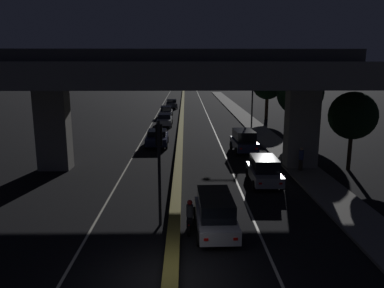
# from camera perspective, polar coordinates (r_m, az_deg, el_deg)

# --- Properties ---
(ground_plane) EXTENTS (200.00, 200.00, 0.00)m
(ground_plane) POSITION_cam_1_polar(r_m,az_deg,el_deg) (13.82, -3.24, -20.25)
(ground_plane) COLOR black
(lane_line_left_inner) EXTENTS (0.12, 126.00, 0.00)m
(lane_line_left_inner) POSITION_cam_1_polar(r_m,az_deg,el_deg) (47.46, -6.24, 2.96)
(lane_line_left_inner) COLOR beige
(lane_line_left_inner) RESTS_ON ground_plane
(lane_line_right_inner) EXTENTS (0.12, 126.00, 0.00)m
(lane_line_right_inner) POSITION_cam_1_polar(r_m,az_deg,el_deg) (47.38, 2.99, 3.00)
(lane_line_right_inner) COLOR beige
(lane_line_right_inner) RESTS_ON ground_plane
(median_divider) EXTENTS (0.55, 126.00, 0.43)m
(median_divider) POSITION_cam_1_polar(r_m,az_deg,el_deg) (47.23, -1.63, 3.24)
(median_divider) COLOR olive
(median_divider) RESTS_ON ground_plane
(sidewalk_right) EXTENTS (2.51, 126.00, 0.14)m
(sidewalk_right) POSITION_cam_1_polar(r_m,az_deg,el_deg) (41.21, 10.74, 1.55)
(sidewalk_right) COLOR slate
(sidewalk_right) RESTS_ON ground_plane
(elevated_overpass) EXTENTS (25.83, 11.61, 8.44)m
(elevated_overpass) POSITION_cam_1_polar(r_m,az_deg,el_deg) (26.30, -2.19, 10.11)
(elevated_overpass) COLOR gray
(elevated_overpass) RESTS_ON ground_plane
(traffic_light_left_of_median) EXTENTS (0.30, 0.49, 4.94)m
(traffic_light_left_of_median) POSITION_cam_1_polar(r_m,az_deg,el_deg) (17.05, -5.03, -1.63)
(traffic_light_left_of_median) COLOR black
(traffic_light_left_of_median) RESTS_ON ground_plane
(street_lamp) EXTENTS (2.29, 0.32, 7.65)m
(street_lamp) POSITION_cam_1_polar(r_m,az_deg,el_deg) (44.66, 8.81, 8.20)
(street_lamp) COLOR #2D2D30
(street_lamp) RESTS_ON ground_plane
(car_white_lead) EXTENTS (1.92, 4.27, 1.65)m
(car_white_lead) POSITION_cam_1_polar(r_m,az_deg,el_deg) (17.12, 3.57, -10.33)
(car_white_lead) COLOR silver
(car_white_lead) RESTS_ON ground_plane
(car_silver_second) EXTENTS (1.92, 4.11, 1.69)m
(car_silver_second) POSITION_cam_1_polar(r_m,az_deg,el_deg) (24.10, 10.94, -3.93)
(car_silver_second) COLOR gray
(car_silver_second) RESTS_ON ground_plane
(car_dark_blue_third) EXTENTS (2.10, 4.00, 1.90)m
(car_dark_blue_third) POSITION_cam_1_polar(r_m,az_deg,el_deg) (32.38, 7.92, 0.52)
(car_dark_blue_third) COLOR #141938
(car_dark_blue_third) RESTS_ON ground_plane
(car_dark_blue_lead_oncoming) EXTENTS (2.10, 4.36, 1.44)m
(car_dark_blue_lead_oncoming) POSITION_cam_1_polar(r_m,az_deg,el_deg) (34.92, -5.34, 0.97)
(car_dark_blue_lead_oncoming) COLOR #141938
(car_dark_blue_lead_oncoming) RESTS_ON ground_plane
(car_silver_second_oncoming) EXTENTS (1.88, 4.52, 1.45)m
(car_silver_second_oncoming) POSITION_cam_1_polar(r_m,az_deg,el_deg) (46.45, -4.18, 3.73)
(car_silver_second_oncoming) COLOR gray
(car_silver_second_oncoming) RESTS_ON ground_plane
(car_silver_third_oncoming) EXTENTS (1.91, 3.95, 1.52)m
(car_silver_third_oncoming) POSITION_cam_1_polar(r_m,az_deg,el_deg) (54.42, -3.94, 5.00)
(car_silver_third_oncoming) COLOR gray
(car_silver_third_oncoming) RESTS_ON ground_plane
(car_grey_fourth_oncoming) EXTENTS (2.08, 4.15, 1.51)m
(car_grey_fourth_oncoming) POSITION_cam_1_polar(r_m,az_deg,el_deg) (65.26, -3.11, 6.13)
(car_grey_fourth_oncoming) COLOR #515459
(car_grey_fourth_oncoming) RESTS_ON ground_plane
(motorcycle_black_filtering_near) EXTENTS (0.34, 1.82, 1.42)m
(motorcycle_black_filtering_near) POSITION_cam_1_polar(r_m,az_deg,el_deg) (17.26, -0.34, -11.08)
(motorcycle_black_filtering_near) COLOR black
(motorcycle_black_filtering_near) RESTS_ON ground_plane
(pedestrian_on_sidewalk) EXTENTS (0.33, 0.33, 1.64)m
(pedestrian_on_sidewalk) POSITION_cam_1_polar(r_m,az_deg,el_deg) (27.10, 16.27, -2.19)
(pedestrian_on_sidewalk) COLOR #2D261E
(pedestrian_on_sidewalk) RESTS_ON sidewalk_right
(roadside_tree_kerbside_near) EXTENTS (3.33, 3.33, 5.58)m
(roadside_tree_kerbside_near) POSITION_cam_1_polar(r_m,az_deg,el_deg) (28.39, 23.29, 3.98)
(roadside_tree_kerbside_near) COLOR #2D2116
(roadside_tree_kerbside_near) RESTS_ON ground_plane
(roadside_tree_kerbside_mid) EXTENTS (4.72, 4.72, 7.00)m
(roadside_tree_kerbside_mid) POSITION_cam_1_polar(r_m,az_deg,el_deg) (39.64, 16.15, 7.53)
(roadside_tree_kerbside_mid) COLOR #38281C
(roadside_tree_kerbside_mid) RESTS_ON ground_plane
(roadside_tree_kerbside_far) EXTENTS (4.20, 4.20, 6.93)m
(roadside_tree_kerbside_far) POSITION_cam_1_polar(r_m,az_deg,el_deg) (52.50, 11.44, 8.93)
(roadside_tree_kerbside_far) COLOR #2D2116
(roadside_tree_kerbside_far) RESTS_ON ground_plane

